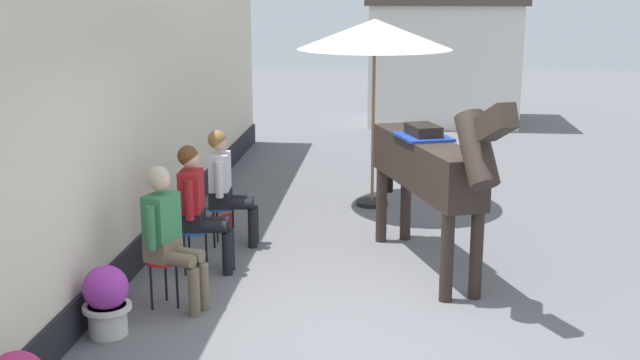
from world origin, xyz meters
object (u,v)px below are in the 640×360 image
Objects in this scene: seated_visitor_middle at (198,202)px; flower_planter_far at (106,299)px; seated_visitor_far at (226,182)px; cafe_parasol at (375,35)px; seated_visitor_near at (168,230)px; satchel_bag at (222,221)px; saddled_horse_center at (431,167)px.

seated_visitor_middle is 2.17× the size of flower_planter_far.
seated_visitor_middle is 1.00× the size of seated_visitor_far.
cafe_parasol is (2.21, 4.51, 2.03)m from flower_planter_far.
cafe_parasol reaches higher than seated_visitor_near.
flower_planter_far is 3.23m from satchel_bag.
seated_visitor_far is at bearing 164.30° from saddled_horse_center.
seated_visitor_near is 1.92m from seated_visitor_far.
flower_planter_far is (-0.54, -2.57, -0.44)m from seated_visitor_far.
satchel_bag is at bearing -145.02° from cafe_parasol.
seated_visitor_middle is 1.76m from flower_planter_far.
saddled_horse_center is at bearing 6.09° from seated_visitor_middle.
seated_visitor_middle is 2.49m from saddled_horse_center.
saddled_horse_center is 10.22× the size of satchel_bag.
seated_visitor_far is 2.17× the size of flower_planter_far.
saddled_horse_center is at bearing 26.69° from seated_visitor_near.
saddled_horse_center is 1.11× the size of cafe_parasol.
flower_planter_far reaches higher than satchel_bag.
seated_visitor_near is 2.82m from saddled_horse_center.
seated_visitor_near is 2.64m from satchel_bag.
satchel_bag is (-0.09, 1.56, -0.68)m from seated_visitor_middle.
seated_visitor_far is at bearing 85.50° from seated_visitor_near.
saddled_horse_center is 2.95m from cafe_parasol.
seated_visitor_middle is 1.70m from satchel_bag.
flower_planter_far is at bearing -150.92° from satchel_bag.
seated_visitor_middle is 0.49× the size of saddled_horse_center.
seated_visitor_far is 0.49× the size of saddled_horse_center.
saddled_horse_center is (2.45, 0.26, 0.38)m from seated_visitor_middle.
seated_visitor_near is 0.54× the size of cafe_parasol.
seated_visitor_middle is at bearing 75.40° from flower_planter_far.
saddled_horse_center is 3.55m from flower_planter_far.
seated_visitor_far is (0.15, 1.91, 0.00)m from seated_visitor_near.
seated_visitor_near is 1.00× the size of seated_visitor_middle.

